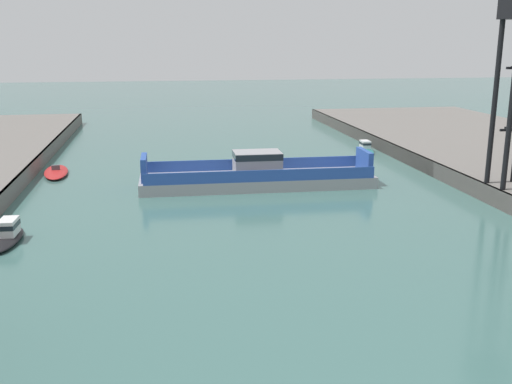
{
  "coord_description": "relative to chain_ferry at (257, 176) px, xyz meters",
  "views": [
    {
      "loc": [
        -7.57,
        -15.64,
        13.78
      ],
      "look_at": [
        0.0,
        29.78,
        2.0
      ],
      "focal_mm": 41.54,
      "sensor_mm": 36.0,
      "label": 1
    }
  ],
  "objects": [
    {
      "name": "moored_boat_near_right",
      "position": [
        -20.24,
        8.85,
        -0.8
      ],
      "size": [
        3.25,
        7.7,
        0.99
      ],
      "color": "red",
      "rests_on": "ground"
    },
    {
      "name": "moored_boat_near_left",
      "position": [
        16.83,
        16.2,
        -0.54
      ],
      "size": [
        1.72,
        5.19,
        1.38
      ],
      "color": "#237075",
      "rests_on": "ground"
    },
    {
      "name": "moored_boat_mid_left",
      "position": [
        -20.04,
        -13.4,
        -0.45
      ],
      "size": [
        1.83,
        5.51,
        1.62
      ],
      "color": "black",
      "rests_on": "ground"
    },
    {
      "name": "chain_ferry",
      "position": [
        0.0,
        0.0,
        0.0
      ],
      "size": [
        22.66,
        6.03,
        3.44
      ],
      "color": "#939399",
      "rests_on": "ground"
    }
  ]
}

